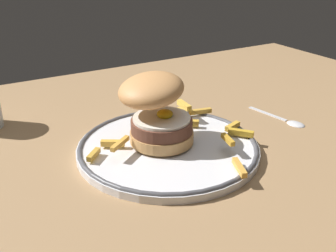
% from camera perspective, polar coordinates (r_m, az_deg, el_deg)
% --- Properties ---
extents(ground_plane, '(1.39, 0.92, 0.04)m').
position_cam_1_polar(ground_plane, '(0.69, -0.34, -3.63)').
color(ground_plane, '#9B764F').
extents(dinner_plate, '(0.30, 0.30, 0.02)m').
position_cam_1_polar(dinner_plate, '(0.64, -0.00, -3.04)').
color(dinner_plate, silver).
rests_on(dinner_plate, ground_plane).
extents(burger, '(0.13, 0.14, 0.12)m').
position_cam_1_polar(burger, '(0.63, -1.73, 2.54)').
color(burger, tan).
rests_on(burger, dinner_plate).
extents(fries_pile, '(0.28, 0.28, 0.03)m').
position_cam_1_polar(fries_pile, '(0.67, 2.28, -0.28)').
color(fries_pile, gold).
rests_on(fries_pile, dinner_plate).
extents(spoon, '(0.04, 0.13, 0.01)m').
position_cam_1_polar(spoon, '(0.79, 17.16, 0.80)').
color(spoon, silver).
rests_on(spoon, ground_plane).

